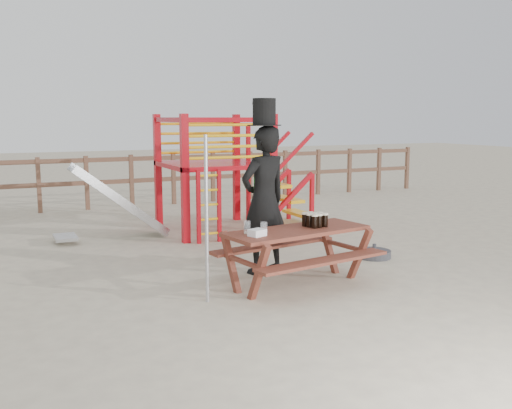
# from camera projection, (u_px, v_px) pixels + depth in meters

# --- Properties ---
(ground) EXTENTS (60.00, 60.00, 0.00)m
(ground) POSITION_uv_depth(u_px,v_px,m) (303.00, 282.00, 7.12)
(ground) COLOR beige
(ground) RESTS_ON ground
(back_fence) EXTENTS (15.09, 0.09, 1.20)m
(back_fence) POSITION_uv_depth(u_px,v_px,m) (153.00, 174.00, 13.26)
(back_fence) COLOR brown
(back_fence) RESTS_ON ground
(playground_fort) EXTENTS (4.71, 1.84, 2.10)m
(playground_fort) POSITION_uv_depth(u_px,v_px,m) (210.00, 172.00, 10.21)
(playground_fort) COLOR #B20B15
(playground_fort) RESTS_ON ground
(picnic_table) EXTENTS (1.97, 1.51, 0.70)m
(picnic_table) POSITION_uv_depth(u_px,v_px,m) (297.00, 250.00, 6.94)
(picnic_table) COLOR brown
(picnic_table) RESTS_ON ground
(man_with_hat) EXTENTS (0.80, 0.62, 2.28)m
(man_with_hat) POSITION_uv_depth(u_px,v_px,m) (264.00, 196.00, 7.43)
(man_with_hat) COLOR black
(man_with_hat) RESTS_ON ground
(metal_pole) EXTENTS (0.04, 0.04, 1.86)m
(metal_pole) POSITION_uv_depth(u_px,v_px,m) (207.00, 220.00, 6.23)
(metal_pole) COLOR #B2B2B7
(metal_pole) RESTS_ON ground
(parasol_base) EXTENTS (0.49, 0.49, 0.21)m
(parasol_base) POSITION_uv_depth(u_px,v_px,m) (374.00, 254.00, 8.36)
(parasol_base) COLOR #35353A
(parasol_base) RESTS_ON ground
(paper_bag) EXTENTS (0.22, 0.19, 0.08)m
(paper_bag) POSITION_uv_depth(u_px,v_px,m) (257.00, 233.00, 6.49)
(paper_bag) COLOR white
(paper_bag) RESTS_ON picnic_table
(stout_pints) EXTENTS (0.28, 0.26, 0.17)m
(stout_pints) POSITION_uv_depth(u_px,v_px,m) (315.00, 220.00, 7.04)
(stout_pints) COLOR black
(stout_pints) RESTS_ON picnic_table
(empty_glasses) EXTENTS (0.22, 0.22, 0.15)m
(empty_glasses) POSITION_uv_depth(u_px,v_px,m) (255.00, 228.00, 6.59)
(empty_glasses) COLOR silver
(empty_glasses) RESTS_ON picnic_table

